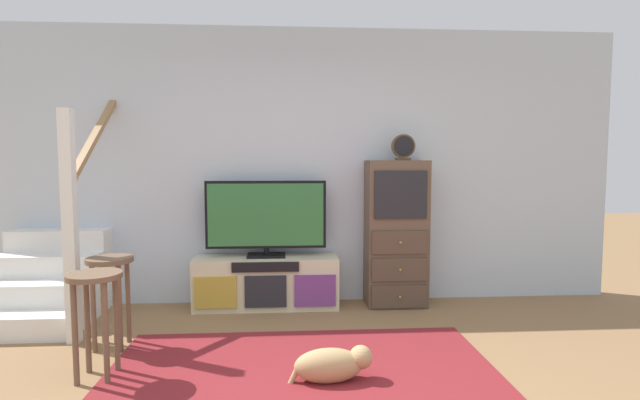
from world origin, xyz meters
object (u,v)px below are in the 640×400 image
at_px(television, 266,216).
at_px(dog, 333,364).
at_px(side_cabinet, 396,233).
at_px(bar_stool_far, 110,280).
at_px(desk_clock, 403,147).
at_px(bar_stool_near, 95,300).
at_px(media_console, 266,282).

relative_size(television, dog, 2.10).
distance_m(side_cabinet, bar_stool_far, 2.56).
relative_size(desk_clock, dog, 0.46).
bearing_deg(desk_clock, dog, -117.33).
bearing_deg(bar_stool_far, side_cabinet, 21.07).
height_order(bar_stool_near, bar_stool_far, bar_stool_near).
xyz_separation_m(desk_clock, dog, (-0.82, -1.59, -1.42)).
bearing_deg(side_cabinet, bar_stool_near, -147.62).
xyz_separation_m(media_console, desk_clock, (1.31, -0.00, 1.29)).
bearing_deg(dog, side_cabinet, 64.48).
bearing_deg(desk_clock, bar_stool_near, -148.51).
relative_size(side_cabinet, bar_stool_near, 2.04).
bearing_deg(side_cabinet, media_console, -179.54).
relative_size(media_console, television, 1.20).
distance_m(television, desk_clock, 1.47).
distance_m(side_cabinet, desk_clock, 0.83).
bearing_deg(dog, desk_clock, 62.67).
xyz_separation_m(media_console, television, (0.00, 0.02, 0.63)).
bearing_deg(side_cabinet, bar_stool_far, -158.93).
bearing_deg(desk_clock, side_cabinet, 164.93).
relative_size(bar_stool_far, dog, 1.27).
height_order(side_cabinet, bar_stool_near, side_cabinet).
height_order(television, bar_stool_near, television).
bearing_deg(dog, bar_stool_far, 156.88).
bearing_deg(television, media_console, -90.00).
xyz_separation_m(media_console, bar_stool_near, (-1.03, -1.44, 0.27)).
distance_m(television, side_cabinet, 1.27).
height_order(television, bar_stool_far, television).
bearing_deg(bar_stool_near, television, 54.89).
xyz_separation_m(side_cabinet, dog, (-0.77, -1.61, -0.59)).
bearing_deg(bar_stool_far, media_console, 38.90).
relative_size(bar_stool_near, bar_stool_far, 1.01).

